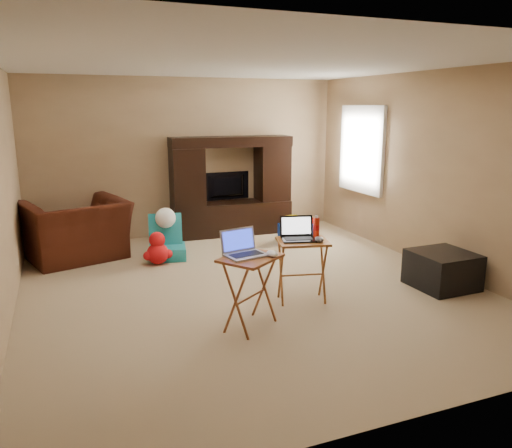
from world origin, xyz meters
name	(u,v)px	position (x,y,z in m)	size (l,w,h in m)	color
floor	(250,287)	(0.00, 0.00, 0.00)	(5.50, 5.50, 0.00)	tan
ceiling	(249,62)	(0.00, 0.00, 2.50)	(5.50, 5.50, 0.00)	silver
wall_back	(189,158)	(0.00, 2.75, 1.25)	(5.00, 5.00, 0.00)	tan
wall_front	(410,241)	(0.00, -2.75, 1.25)	(5.00, 5.00, 0.00)	tan
wall_right	(431,170)	(2.50, 0.00, 1.25)	(5.50, 5.50, 0.00)	tan
window_pane	(363,149)	(2.48, 1.55, 1.40)	(1.20, 1.20, 0.00)	white
window_frame	(361,149)	(2.46, 1.55, 1.40)	(0.06, 1.14, 1.34)	white
entertainment_center	(231,186)	(0.62, 2.48, 0.79)	(1.94, 0.49, 1.59)	black
television	(228,186)	(0.62, 2.66, 0.76)	(0.81, 0.11, 0.46)	black
recliner	(76,230)	(-1.80, 1.91, 0.41)	(1.26, 1.10, 0.82)	#42170E
child_rocker	(168,237)	(-0.63, 1.48, 0.30)	(0.46, 0.52, 0.61)	teal
plush_toy	(157,248)	(-0.82, 1.28, 0.22)	(0.40, 0.33, 0.45)	red
push_toy	(297,229)	(1.40, 1.60, 0.21)	(0.56, 0.40, 0.42)	#1740BD
ottoman	(442,270)	(2.08, -0.81, 0.21)	(0.65, 0.65, 0.42)	black
tray_table_left	(250,292)	(-0.37, -1.00, 0.35)	(0.54, 0.43, 0.70)	#9F5126
tray_table_right	(302,271)	(0.38, -0.59, 0.34)	(0.52, 0.42, 0.68)	#AC6B29
laptop_left	(246,244)	(-0.40, -0.97, 0.82)	(0.36, 0.30, 0.24)	#A6A7AB
laptop_right	(299,229)	(0.34, -0.57, 0.80)	(0.35, 0.29, 0.24)	black
mouse_left	(272,254)	(-0.18, -1.07, 0.73)	(0.09, 0.14, 0.06)	white
mouse_right	(319,239)	(0.51, -0.71, 0.70)	(0.09, 0.14, 0.06)	#3A393E
water_bottle	(316,227)	(0.58, -0.51, 0.78)	(0.07, 0.07, 0.21)	red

